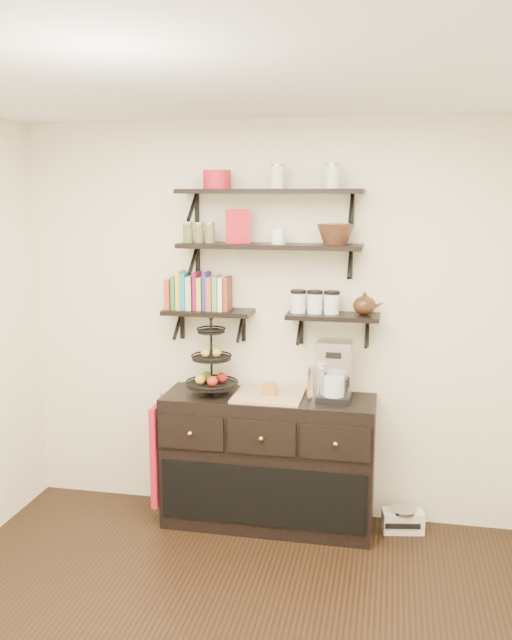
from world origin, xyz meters
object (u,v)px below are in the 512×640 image
at_px(coffee_maker, 335,371).
at_px(radio, 403,520).
at_px(fruit_stand, 212,368).
at_px(sideboard, 268,461).

bearing_deg(coffee_maker, radio, 6.81).
bearing_deg(fruit_stand, sideboard, -0.54).
relative_size(sideboard, radio, 4.88).
bearing_deg(fruit_stand, radio, 2.78).
distance_m(fruit_stand, coffee_maker, 0.82).
bearing_deg(sideboard, radio, 4.19).
height_order(sideboard, radio, sideboard).
bearing_deg(sideboard, fruit_stand, 179.46).
relative_size(fruit_stand, radio, 1.76).
distance_m(sideboard, radio, 0.98).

